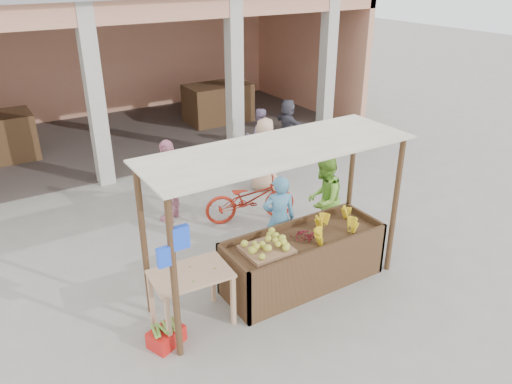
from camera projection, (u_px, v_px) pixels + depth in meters
ground at (277, 292)px, 7.86m from camera, size 60.00×60.00×0.00m
market_building at (97, 42)px, 13.60m from camera, size 14.40×6.40×4.20m
fruit_stall at (303, 261)px, 7.93m from camera, size 2.60×0.95×0.80m
stall_awning at (276, 176)px, 7.06m from camera, size 4.09×1.35×2.39m
banana_heap at (334, 226)px, 7.96m from camera, size 0.99×0.54×0.18m
melon_tray at (267, 246)px, 7.40m from camera, size 0.70×0.60×0.19m
berry_heap at (303, 235)px, 7.76m from camera, size 0.43×0.35×0.14m
side_table at (191, 281)px, 6.88m from camera, size 1.11×0.78×0.87m
papaya_pile at (190, 266)px, 6.77m from camera, size 0.76×0.44×0.22m
red_crate at (166, 337)px, 6.75m from camera, size 0.55×0.48×0.24m
plantain_bundle at (166, 328)px, 6.69m from camera, size 0.36×0.25×0.07m
produce_sacks at (243, 146)px, 13.20m from camera, size 0.71×0.44×0.54m
vendor_blue at (279, 216)px, 8.38m from camera, size 0.75×0.66×1.67m
vendor_green at (323, 198)px, 8.88m from camera, size 0.99×0.89×1.79m
motorcycle at (250, 198)px, 9.81m from camera, size 1.18×2.00×0.99m
shopper_b at (170, 178)px, 9.70m from camera, size 1.17×1.11×1.80m
shopper_c at (265, 151)px, 10.98m from camera, size 1.06×0.97×1.84m
shopper_d at (288, 123)px, 13.42m from camera, size 0.57×1.37×1.48m
shopper_f at (259, 134)px, 12.45m from camera, size 0.87×0.67×1.58m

